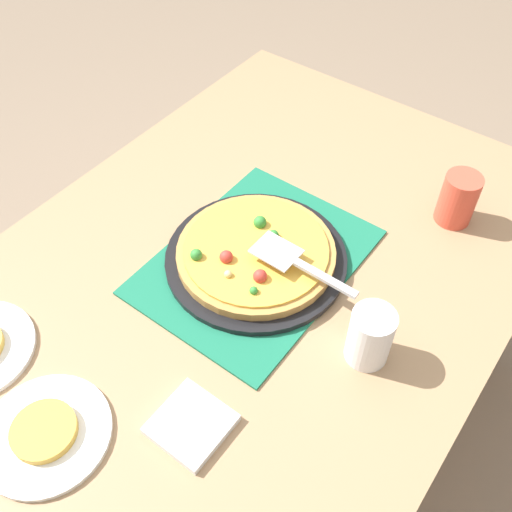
% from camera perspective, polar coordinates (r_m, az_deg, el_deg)
% --- Properties ---
extents(ground_plane, '(8.00, 8.00, 0.00)m').
position_cam_1_polar(ground_plane, '(1.87, -0.00, -15.73)').
color(ground_plane, '#84705B').
extents(dining_table, '(1.40, 1.00, 0.75)m').
position_cam_1_polar(dining_table, '(1.32, -0.00, -3.70)').
color(dining_table, '#9E7A56').
rests_on(dining_table, ground_plane).
extents(placemat, '(0.48, 0.36, 0.01)m').
position_cam_1_polar(placemat, '(1.23, -0.00, -0.52)').
color(placemat, '#196B4C').
rests_on(placemat, dining_table).
extents(pizza_pan, '(0.38, 0.38, 0.01)m').
position_cam_1_polar(pizza_pan, '(1.22, -0.00, -0.22)').
color(pizza_pan, black).
rests_on(pizza_pan, placemat).
extents(pizza, '(0.33, 0.33, 0.05)m').
position_cam_1_polar(pizza, '(1.20, -0.03, 0.39)').
color(pizza, '#B78442').
rests_on(pizza, pizza_pan).
extents(plate_far_right, '(0.22, 0.22, 0.01)m').
position_cam_1_polar(plate_far_right, '(1.08, -19.82, -16.04)').
color(plate_far_right, white).
rests_on(plate_far_right, dining_table).
extents(served_slice_right, '(0.11, 0.11, 0.02)m').
position_cam_1_polar(served_slice_right, '(1.07, -20.00, -15.74)').
color(served_slice_right, gold).
rests_on(served_slice_right, plate_far_right).
extents(cup_near, '(0.08, 0.08, 0.12)m').
position_cam_1_polar(cup_near, '(1.07, 11.07, -7.70)').
color(cup_near, white).
rests_on(cup_near, dining_table).
extents(cup_far, '(0.08, 0.08, 0.12)m').
position_cam_1_polar(cup_far, '(1.35, 19.12, 5.30)').
color(cup_far, '#E04C38').
rests_on(cup_far, dining_table).
extents(pizza_server, '(0.07, 0.23, 0.01)m').
position_cam_1_polar(pizza_server, '(1.14, 3.91, -0.63)').
color(pizza_server, silver).
rests_on(pizza_server, pizza).
extents(napkin_stack, '(0.12, 0.12, 0.02)m').
position_cam_1_polar(napkin_stack, '(1.03, -6.34, -16.01)').
color(napkin_stack, white).
rests_on(napkin_stack, dining_table).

